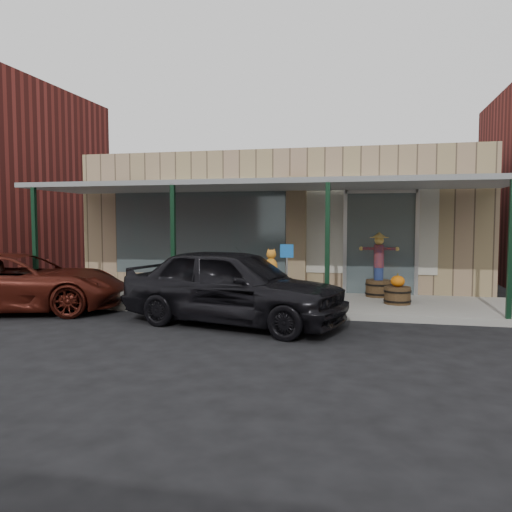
% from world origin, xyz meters
% --- Properties ---
extents(ground, '(120.00, 120.00, 0.00)m').
position_xyz_m(ground, '(0.00, 0.00, 0.00)').
color(ground, black).
rests_on(ground, ground).
extents(sidewalk, '(40.00, 3.20, 0.15)m').
position_xyz_m(sidewalk, '(0.00, 3.60, 0.07)').
color(sidewalk, gray).
rests_on(sidewalk, ground).
extents(storefront, '(12.00, 6.25, 4.20)m').
position_xyz_m(storefront, '(-0.00, 8.16, 2.09)').
color(storefront, '#8D7056').
rests_on(storefront, ground).
extents(awning, '(12.00, 3.00, 3.04)m').
position_xyz_m(awning, '(0.00, 3.56, 3.01)').
color(awning, slate).
rests_on(awning, ground).
extents(block_buildings_near, '(61.00, 8.00, 8.00)m').
position_xyz_m(block_buildings_near, '(2.01, 9.20, 3.77)').
color(block_buildings_near, maroon).
rests_on(block_buildings_near, ground).
extents(barrel_scarecrow, '(1.04, 0.71, 1.71)m').
position_xyz_m(barrel_scarecrow, '(2.96, 4.68, 0.73)').
color(barrel_scarecrow, '#4B351E').
rests_on(barrel_scarecrow, sidewalk).
extents(barrel_pumpkin, '(0.74, 0.74, 0.74)m').
position_xyz_m(barrel_pumpkin, '(3.38, 3.57, 0.41)').
color(barrel_pumpkin, '#4B351E').
rests_on(barrel_pumpkin, sidewalk).
extents(handicap_sign, '(0.30, 0.05, 1.47)m').
position_xyz_m(handicap_sign, '(0.86, 2.40, 1.10)').
color(handicap_sign, gray).
rests_on(handicap_sign, sidewalk).
extents(parked_sedan, '(5.06, 2.99, 1.62)m').
position_xyz_m(parked_sedan, '(-0.04, 1.06, 0.81)').
color(parked_sedan, black).
rests_on(parked_sedan, ground).
extents(car_maroon, '(5.44, 3.69, 1.38)m').
position_xyz_m(car_maroon, '(-5.40, 1.40, 0.69)').
color(car_maroon, '#49160E').
rests_on(car_maroon, ground).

